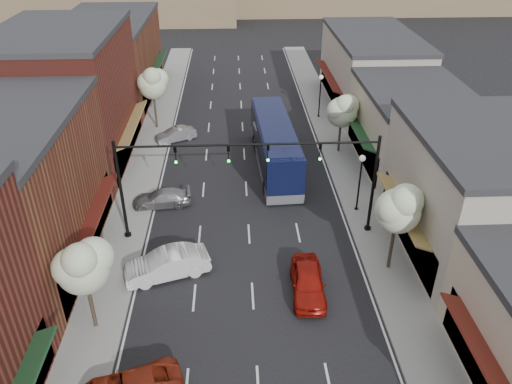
{
  "coord_description": "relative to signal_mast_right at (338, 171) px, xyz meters",
  "views": [
    {
      "loc": [
        -0.81,
        -19.22,
        19.51
      ],
      "look_at": [
        0.56,
        9.78,
        2.2
      ],
      "focal_mm": 35.0,
      "sensor_mm": 36.0,
      "label": 1
    }
  ],
  "objects": [
    {
      "name": "bldg_left_midnear",
      "position": [
        -19.85,
        -2.0,
        0.03
      ],
      "size": [
        10.14,
        14.1,
        9.4
      ],
      "color": "brown",
      "rests_on": "ground"
    },
    {
      "name": "bldg_right_midfar",
      "position": [
        8.08,
        10.0,
        -1.46
      ],
      "size": [
        9.14,
        12.1,
        6.4
      ],
      "color": "#BBAB95",
      "rests_on": "ground"
    },
    {
      "name": "tree_left_far",
      "position": [
        -13.87,
        17.95,
        -0.02
      ],
      "size": [
        2.85,
        2.65,
        6.13
      ],
      "color": "#47382B",
      "rests_on": "ground"
    },
    {
      "name": "signal_mast_right",
      "position": [
        0.0,
        0.0,
        0.0
      ],
      "size": [
        8.22,
        0.46,
        7.0
      ],
      "color": "black",
      "rests_on": "ground"
    },
    {
      "name": "bldg_right_far",
      "position": [
        8.09,
        24.0,
        -0.96
      ],
      "size": [
        9.14,
        16.1,
        7.4
      ],
      "color": "#AFA496",
      "rests_on": "ground"
    },
    {
      "name": "red_hatchback",
      "position": [
        -2.49,
        -5.85,
        -3.84
      ],
      "size": [
        2.05,
        4.66,
        1.56
      ],
      "primitive_type": "imported",
      "rotation": [
        0.0,
        0.0,
        -0.04
      ],
      "color": "#98120B",
      "rests_on": "ground"
    },
    {
      "name": "parked_car_c",
      "position": [
        -11.82,
        3.88,
        -4.01
      ],
      "size": [
        4.35,
        2.13,
        1.22
      ],
      "primitive_type": "imported",
      "rotation": [
        0.0,
        0.0,
        -1.47
      ],
      "color": "gray",
      "rests_on": "ground"
    },
    {
      "name": "bldg_right_midnear",
      "position": [
        8.1,
        -2.0,
        -0.72
      ],
      "size": [
        9.14,
        12.1,
        7.9
      ],
      "color": "#AFA496",
      "rests_on": "ground"
    },
    {
      "name": "sidewalk_right",
      "position": [
        2.78,
        10.5,
        -4.55
      ],
      "size": [
        2.8,
        73.0,
        0.15
      ],
      "primitive_type": "cube",
      "color": "gray",
      "rests_on": "ground"
    },
    {
      "name": "tree_left_near",
      "position": [
        -13.87,
        -8.05,
        -0.4
      ],
      "size": [
        2.85,
        2.65,
        5.69
      ],
      "color": "#47382B",
      "rests_on": "ground"
    },
    {
      "name": "bldg_left_far",
      "position": [
        -19.84,
        28.0,
        -0.46
      ],
      "size": [
        10.14,
        18.1,
        8.4
      ],
      "color": "brown",
      "rests_on": "ground"
    },
    {
      "name": "tree_right_near",
      "position": [
        2.73,
        -4.05,
        -0.17
      ],
      "size": [
        2.85,
        2.65,
        5.95
      ],
      "color": "#47382B",
      "rests_on": "ground"
    },
    {
      "name": "curb_left",
      "position": [
        -12.62,
        10.5,
        -4.55
      ],
      "size": [
        0.25,
        73.0,
        0.17
      ],
      "primitive_type": "cube",
      "color": "gray",
      "rests_on": "ground"
    },
    {
      "name": "bldg_left_midfar",
      "position": [
        -19.86,
        12.0,
        0.78
      ],
      "size": [
        10.14,
        14.1,
        10.9
      ],
      "color": "maroon",
      "rests_on": "ground"
    },
    {
      "name": "lamp_post_near",
      "position": [
        2.18,
        2.5,
        -1.62
      ],
      "size": [
        0.44,
        0.44,
        4.44
      ],
      "color": "black",
      "rests_on": "ground"
    },
    {
      "name": "ground",
      "position": [
        -5.62,
        -8.0,
        -4.62
      ],
      "size": [
        160.0,
        160.0,
        0.0
      ],
      "primitive_type": "plane",
      "color": "black",
      "rests_on": "ground"
    },
    {
      "name": "parked_car_e",
      "position": [
        -11.82,
        15.09,
        -4.01
      ],
      "size": [
        3.9,
        2.8,
        1.22
      ],
      "primitive_type": "imported",
      "rotation": [
        0.0,
        0.0,
        -1.11
      ],
      "color": "#A4A3A9",
      "rests_on": "ground"
    },
    {
      "name": "lamp_post_far",
      "position": [
        2.18,
        20.0,
        -1.62
      ],
      "size": [
        0.44,
        0.44,
        4.44
      ],
      "color": "black",
      "rests_on": "ground"
    },
    {
      "name": "parked_car_b",
      "position": [
        -10.6,
        -3.98,
        -3.8
      ],
      "size": [
        5.3,
        3.2,
        1.65
      ],
      "primitive_type": "imported",
      "rotation": [
        0.0,
        0.0,
        -1.26
      ],
      "color": "silver",
      "rests_on": "ground"
    },
    {
      "name": "coach_bus",
      "position": [
        -3.17,
        9.59,
        -2.61
      ],
      "size": [
        3.4,
        12.82,
        3.88
      ],
      "rotation": [
        0.0,
        0.0,
        0.05
      ],
      "color": "#0C1133",
      "rests_on": "ground"
    },
    {
      "name": "signal_mast_left",
      "position": [
        -11.24,
        0.0,
        0.0
      ],
      "size": [
        8.22,
        0.46,
        7.0
      ],
      "color": "black",
      "rests_on": "ground"
    },
    {
      "name": "sidewalk_left",
      "position": [
        -14.02,
        10.5,
        -4.55
      ],
      "size": [
        2.8,
        73.0,
        0.15
      ],
      "primitive_type": "cube",
      "color": "gray",
      "rests_on": "ground"
    },
    {
      "name": "curb_right",
      "position": [
        1.38,
        10.5,
        -4.55
      ],
      "size": [
        0.25,
        73.0,
        0.17
      ],
      "primitive_type": "cube",
      "color": "gray",
      "rests_on": "ground"
    },
    {
      "name": "tree_right_far",
      "position": [
        2.73,
        11.95,
        -0.63
      ],
      "size": [
        2.85,
        2.65,
        5.43
      ],
      "color": "#47382B",
      "rests_on": "ground"
    }
  ]
}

